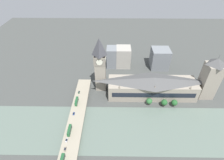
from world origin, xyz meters
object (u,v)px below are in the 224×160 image
at_px(clock_tower, 100,64).
at_px(car_northbound_tail, 67,140).
at_px(parliament_hall, 152,86).
at_px(double_decker_bus_lead, 77,101).
at_px(double_decker_bus_mid, 62,160).
at_px(victoria_tower, 210,78).
at_px(car_southbound_tail, 65,149).
at_px(road_bridge, 75,126).
at_px(car_northbound_mid, 79,92).
at_px(double_decker_bus_rear, 69,130).
at_px(car_southbound_mid, 74,114).

height_order(clock_tower, car_northbound_tail, clock_tower).
bearing_deg(parliament_hall, double_decker_bus_lead, 103.18).
xyz_separation_m(parliament_hall, double_decker_bus_mid, (-89.73, 89.22, -5.64)).
xyz_separation_m(victoria_tower, double_decker_bus_mid, (-89.79, 154.65, -19.02)).
xyz_separation_m(clock_tower, car_southbound_tail, (-91.26, 26.30, -31.08)).
distance_m(clock_tower, car_northbound_tail, 92.02).
relative_size(road_bridge, car_southbound_tail, 35.59).
height_order(road_bridge, car_northbound_mid, car_northbound_mid).
bearing_deg(car_southbound_tail, car_northbound_tail, 3.75).
distance_m(victoria_tower, double_decker_bus_mid, 179.83).
relative_size(clock_tower, road_bridge, 0.46).
height_order(victoria_tower, double_decker_bus_rear, victoria_tower).
bearing_deg(car_northbound_mid, road_bridge, -175.81).
relative_size(parliament_hall, car_southbound_tail, 24.91).
xyz_separation_m(clock_tower, double_decker_bus_mid, (-102.18, 26.04, -29.14)).
distance_m(car_northbound_tail, car_southbound_tail, 8.91).
bearing_deg(victoria_tower, car_northbound_mid, 91.23).
relative_size(road_bridge, car_southbound_mid, 39.42).
height_order(double_decker_bus_mid, car_northbound_tail, double_decker_bus_mid).
bearing_deg(victoria_tower, road_bridge, 109.09).
distance_m(road_bridge, double_decker_bus_rear, 9.33).
xyz_separation_m(double_decker_bus_rear, car_southbound_tail, (-18.56, 0.30, -2.03)).
distance_m(clock_tower, double_decker_bus_mid, 109.40).
xyz_separation_m(road_bridge, double_decker_bus_mid, (-37.41, 3.33, 3.55)).
distance_m(clock_tower, car_southbound_tail, 99.93).
bearing_deg(double_decker_bus_mid, double_decker_bus_lead, -0.11).
bearing_deg(clock_tower, double_decker_bus_rear, 160.32).
height_order(parliament_hall, car_southbound_tail, parliament_hall).
height_order(double_decker_bus_rear, car_southbound_tail, double_decker_bus_rear).
height_order(car_northbound_tail, car_southbound_mid, car_northbound_tail).
relative_size(victoria_tower, car_southbound_mid, 14.98).
bearing_deg(car_southbound_tail, double_decker_bus_rear, -0.94).
height_order(double_decker_bus_rear, car_northbound_mid, double_decker_bus_rear).
height_order(car_northbound_mid, car_southbound_tail, car_northbound_mid).
bearing_deg(car_northbound_mid, clock_tower, -59.16).
height_order(parliament_hall, road_bridge, parliament_hall).
bearing_deg(clock_tower, parliament_hall, -101.14).
height_order(double_decker_bus_mid, double_decker_bus_rear, double_decker_bus_rear).
relative_size(clock_tower, victoria_tower, 1.22).
bearing_deg(car_southbound_mid, car_northbound_mid, -0.04).
distance_m(clock_tower, car_northbound_mid, 43.61).
height_order(victoria_tower, double_decker_bus_mid, victoria_tower).
distance_m(victoria_tower, double_decker_bus_rear, 167.03).
distance_m(victoria_tower, car_northbound_tail, 171.78).
relative_size(parliament_hall, victoria_tower, 1.84).
height_order(car_southbound_mid, car_southbound_tail, car_southbound_tail).
relative_size(victoria_tower, car_northbound_mid, 12.94).
distance_m(double_decker_bus_rear, car_southbound_mid, 22.77).
height_order(parliament_hall, car_southbound_mid, parliament_hall).
bearing_deg(parliament_hall, clock_tower, 78.86).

